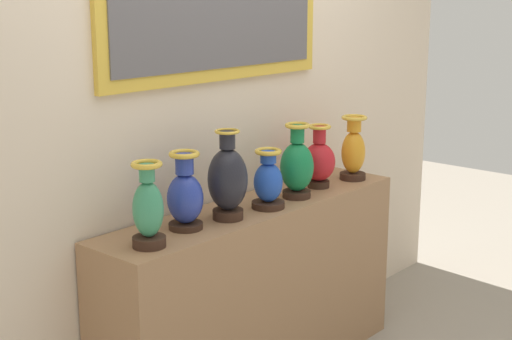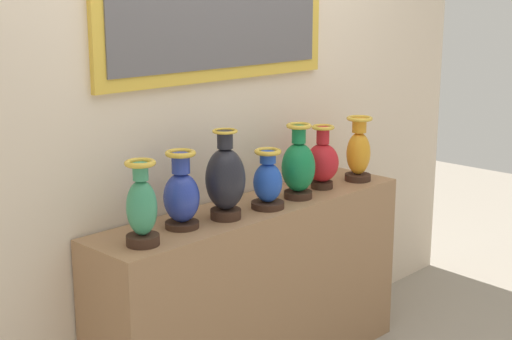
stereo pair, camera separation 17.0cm
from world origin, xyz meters
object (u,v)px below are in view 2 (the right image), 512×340
Objects in this scene: vase_onyx at (225,180)px; vase_emerald at (298,166)px; vase_crimson at (322,161)px; vase_cobalt at (181,195)px; vase_sapphire at (268,182)px; vase_jade at (142,208)px; vase_amber at (358,152)px.

vase_onyx is 0.49m from vase_emerald.
vase_crimson is (0.23, 0.04, -0.02)m from vase_emerald.
vase_sapphire is (0.48, -0.06, -0.02)m from vase_cobalt.
vase_onyx reaches higher than vase_sapphire.
vase_emerald is (0.23, 0.01, 0.03)m from vase_sapphire.
vase_emerald reaches higher than vase_crimson.
vase_jade reaches higher than vase_amber.
vase_amber reaches higher than vase_crimson.
vase_emerald is 1.07× the size of vase_amber.
vase_amber is at bearing -2.46° from vase_cobalt.
vase_onyx is 0.72m from vase_crimson.
vase_cobalt is 1.20× the size of vase_sapphire.
vase_onyx is 0.98m from vase_amber.
vase_onyx is at bearing 175.11° from vase_sapphire.
vase_onyx is at bearing -177.91° from vase_crimson.
vase_sapphire is 0.81× the size of vase_amber.
vase_amber reaches higher than vase_sapphire.
vase_jade reaches higher than vase_sapphire.
vase_jade is 1.24× the size of vase_sapphire.
vase_amber is (1.47, 0.01, 0.00)m from vase_jade.
vase_amber reaches higher than vase_cobalt.
vase_onyx is at bearing -9.89° from vase_cobalt.
vase_onyx is 1.44× the size of vase_sapphire.
vase_onyx is at bearing 179.27° from vase_amber.
vase_crimson is (0.47, 0.05, 0.02)m from vase_sapphire.
vase_crimson is 0.95× the size of vase_amber.
vase_jade is 1.03× the size of vase_cobalt.
vase_sapphire is at bearing -0.13° from vase_jade.
vase_emerald is at bearing 2.85° from vase_sapphire.
vase_onyx reaches higher than vase_amber.
vase_jade is 0.86× the size of vase_onyx.
vase_emerald reaches higher than vase_cobalt.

